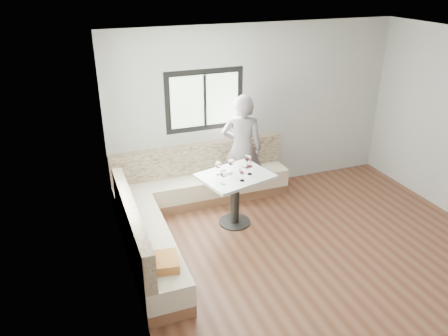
{
  "coord_description": "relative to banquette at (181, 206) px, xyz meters",
  "views": [
    {
      "loc": [
        -2.99,
        -3.91,
        3.58
      ],
      "look_at": [
        -0.95,
        1.5,
        0.9
      ],
      "focal_mm": 35.0,
      "sensor_mm": 36.0,
      "label": 1
    }
  ],
  "objects": [
    {
      "name": "person",
      "position": [
        1.18,
        0.48,
        0.57
      ],
      "size": [
        0.77,
        0.65,
        1.8
      ],
      "primitive_type": "imported",
      "rotation": [
        0.0,
        0.0,
        2.74
      ],
      "color": "slate",
      "rests_on": "ground"
    },
    {
      "name": "wine_glass_b",
      "position": [
        0.8,
        -0.44,
        0.64
      ],
      "size": [
        0.1,
        0.1,
        0.22
      ],
      "color": "white",
      "rests_on": "table"
    },
    {
      "name": "room",
      "position": [
        1.51,
        -1.55,
        1.08
      ],
      "size": [
        5.01,
        5.01,
        2.81
      ],
      "color": "brown",
      "rests_on": "ground"
    },
    {
      "name": "wine_glass_e",
      "position": [
        1.05,
        -0.06,
        0.64
      ],
      "size": [
        0.1,
        0.1,
        0.22
      ],
      "color": "white",
      "rests_on": "table"
    },
    {
      "name": "wine_glass_c",
      "position": [
        0.99,
        -0.28,
        0.64
      ],
      "size": [
        0.1,
        0.1,
        0.22
      ],
      "color": "white",
      "rests_on": "table"
    },
    {
      "name": "table",
      "position": [
        0.78,
        -0.23,
        0.28
      ],
      "size": [
        1.16,
        1.0,
        0.82
      ],
      "rotation": [
        0.0,
        0.0,
        0.26
      ],
      "color": "black",
      "rests_on": "ground"
    },
    {
      "name": "banquette",
      "position": [
        0.0,
        0.0,
        0.0
      ],
      "size": [
        2.9,
        2.8,
        0.95
      ],
      "color": "brown",
      "rests_on": "ground"
    },
    {
      "name": "wine_glass_f",
      "position": [
        0.55,
        -0.13,
        0.64
      ],
      "size": [
        0.1,
        0.1,
        0.22
      ],
      "color": "white",
      "rests_on": "table"
    },
    {
      "name": "wine_glass_a",
      "position": [
        0.52,
        -0.44,
        0.64
      ],
      "size": [
        0.1,
        0.1,
        0.22
      ],
      "color": "white",
      "rests_on": "table"
    },
    {
      "name": "wine_glass_d",
      "position": [
        0.76,
        -0.11,
        0.64
      ],
      "size": [
        0.1,
        0.1,
        0.22
      ],
      "color": "white",
      "rests_on": "table"
    },
    {
      "name": "olive_ramekin",
      "position": [
        0.71,
        -0.15,
        0.5
      ],
      "size": [
        0.09,
        0.09,
        0.03
      ],
      "color": "white",
      "rests_on": "table"
    }
  ]
}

